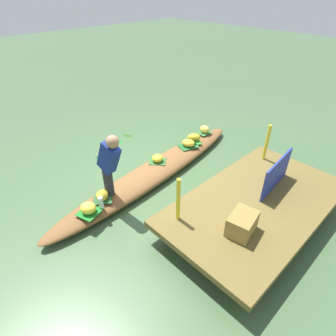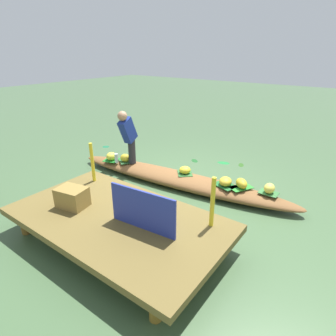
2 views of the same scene
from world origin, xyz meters
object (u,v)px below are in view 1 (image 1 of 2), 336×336
object	(u,v)px
vendor_boat	(155,171)
market_banner	(277,174)
banana_bunch_4	(194,137)
banana_bunch_3	(158,158)
banana_bunch_2	(88,208)
banana_bunch_5	(188,143)
banana_bunch_1	(102,195)
produce_crate	(242,224)
vendor_person	(109,162)
water_bottle	(101,203)
banana_bunch_0	(205,129)

from	to	relation	value
vendor_boat	market_banner	xyz separation A→B (m)	(-0.88, 2.05, 0.57)
banana_bunch_4	market_banner	distance (m)	2.29
banana_bunch_3	banana_bunch_4	xyz separation A→B (m)	(-1.19, -0.08, 0.01)
banana_bunch_3	vendor_boat	bearing A→B (deg)	30.14
banana_bunch_2	market_banner	size ratio (longest dim) A/B	0.25
banana_bunch_2	banana_bunch_5	size ratio (longest dim) A/B	0.86
banana_bunch_1	market_banner	distance (m)	2.91
banana_bunch_1	market_banner	xyz separation A→B (m)	(-2.19, 1.89, 0.34)
banana_bunch_4	produce_crate	distance (m)	2.96
produce_crate	banana_bunch_5	bearing A→B (deg)	-121.77
banana_bunch_3	banana_bunch_1	bearing A→B (deg)	9.47
vendor_person	water_bottle	size ratio (longest dim) A/B	5.79
water_bottle	banana_bunch_2	bearing A→B (deg)	-10.12
vendor_person	produce_crate	bearing A→B (deg)	110.31
banana_bunch_5	vendor_person	size ratio (longest dim) A/B	0.24
banana_bunch_4	banana_bunch_2	bearing A→B (deg)	8.41
vendor_boat	banana_bunch_2	bearing A→B (deg)	3.94
market_banner	vendor_person	bearing A→B (deg)	-48.33
vendor_person	market_banner	world-z (taller)	vendor_person
vendor_boat	banana_bunch_4	distance (m)	1.37
banana_bunch_5	market_banner	xyz separation A→B (m)	(0.19, 2.13, 0.35)
produce_crate	banana_bunch_2	bearing A→B (deg)	-57.13
banana_bunch_1	market_banner	bearing A→B (deg)	139.14
water_bottle	produce_crate	world-z (taller)	produce_crate
market_banner	banana_bunch_3	bearing A→B (deg)	-76.97
banana_bunch_4	banana_bunch_0	bearing A→B (deg)	-169.34
vendor_boat	vendor_person	xyz separation A→B (m)	(1.12, 0.21, 0.82)
banana_bunch_3	vendor_person	size ratio (longest dim) A/B	0.19
banana_bunch_3	vendor_person	bearing A→B (deg)	13.13
vendor_boat	water_bottle	world-z (taller)	water_bottle
banana_bunch_2	vendor_person	distance (m)	0.79
banana_bunch_3	produce_crate	bearing A→B (deg)	77.34
banana_bunch_1	banana_bunch_5	size ratio (longest dim) A/B	0.76
banana_bunch_1	banana_bunch_2	size ratio (longest dim) A/B	0.89
banana_bunch_0	vendor_person	bearing A→B (deg)	8.99
banana_bunch_1	vendor_person	xyz separation A→B (m)	(-0.19, 0.05, 0.60)
water_bottle	vendor_person	bearing A→B (deg)	-161.67
banana_bunch_0	banana_bunch_4	size ratio (longest dim) A/B	0.78
banana_bunch_0	water_bottle	distance (m)	3.31
banana_bunch_1	banana_bunch_0	bearing A→B (deg)	-172.49
banana_bunch_5	water_bottle	size ratio (longest dim) A/B	1.38
banana_bunch_3	market_banner	bearing A→B (deg)	108.74
water_bottle	banana_bunch_0	bearing A→B (deg)	-170.09
vendor_person	vendor_boat	bearing A→B (deg)	-169.46
banana_bunch_3	banana_bunch_5	distance (m)	0.91
banana_bunch_2	banana_bunch_3	size ratio (longest dim) A/B	1.06
banana_bunch_4	produce_crate	bearing A→B (deg)	54.49
banana_bunch_2	banana_bunch_0	bearing A→B (deg)	-171.27
banana_bunch_4	vendor_person	xyz separation A→B (m)	(2.47, 0.38, 0.60)
vendor_boat	vendor_person	bearing A→B (deg)	4.98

